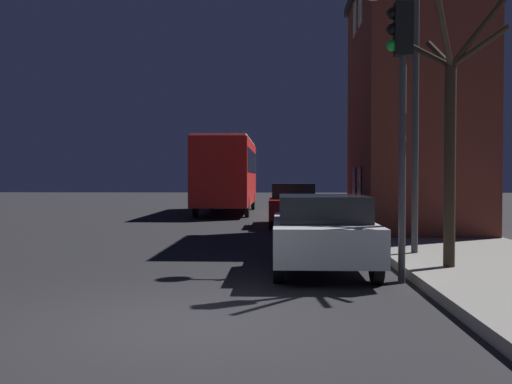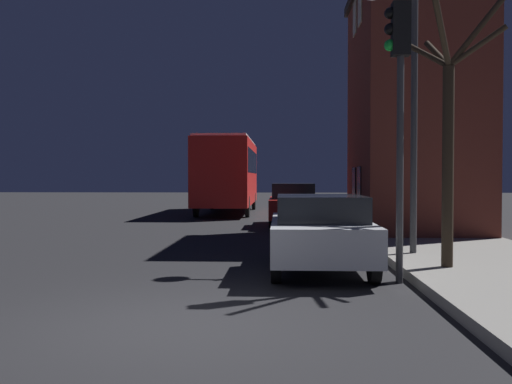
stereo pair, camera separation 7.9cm
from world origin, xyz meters
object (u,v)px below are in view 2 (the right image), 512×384
object	(u,v)px
bus	(228,170)
car_near_lane	(320,230)
bare_tree	(450,129)
traffic_light	(399,84)
streetlamp	(390,41)
car_mid_lane	(293,204)

from	to	relation	value
bus	car_near_lane	bearing A→B (deg)	-79.04
bare_tree	car_near_lane	world-z (taller)	bare_tree
traffic_light	bus	distance (m)	19.48
traffic_light	streetlamp	bearing A→B (deg)	82.42
bus	car_mid_lane	xyz separation A→B (m)	(3.11, -7.53, -1.36)
bus	car_near_lane	world-z (taller)	bus
traffic_light	car_near_lane	world-z (taller)	traffic_light
streetlamp	car_mid_lane	xyz separation A→B (m)	(-1.89, 8.74, -3.89)
streetlamp	traffic_light	distance (m)	2.95
bus	traffic_light	bearing A→B (deg)	-76.17
bare_tree	bus	distance (m)	19.10
traffic_light	bus	world-z (taller)	traffic_light
traffic_light	car_mid_lane	size ratio (longest dim) A/B	1.14
bare_tree	car_near_lane	distance (m)	3.05
bus	bare_tree	bearing A→B (deg)	-72.61
bare_tree	car_near_lane	xyz separation A→B (m)	(-2.30, 0.61, -1.90)
bus	car_mid_lane	world-z (taller)	bus
bare_tree	traffic_light	bearing A→B (deg)	-147.98
traffic_light	car_near_lane	distance (m)	3.16
traffic_light	bare_tree	bearing A→B (deg)	32.02
bus	car_near_lane	distance (m)	17.99
streetlamp	bare_tree	size ratio (longest dim) A/B	1.18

